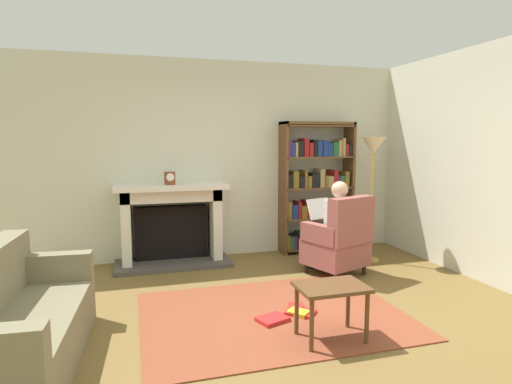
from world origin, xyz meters
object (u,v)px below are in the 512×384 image
armchair_reading (340,241)px  seated_reader (333,223)px  bookshelf (316,189)px  fireplace (172,221)px  mantel_clock (170,178)px  sofa_floral (14,327)px  side_table (331,294)px  floor_lamp (373,157)px

armchair_reading → seated_reader: 0.23m
seated_reader → bookshelf: bearing=-123.7°
seated_reader → armchair_reading: bearing=90.0°
fireplace → mantel_clock: bearing=-99.7°
seated_reader → sofa_floral: seated_reader is taller
fireplace → sofa_floral: size_ratio=0.84×
armchair_reading → side_table: size_ratio=1.73×
bookshelf → mantel_clock: bearing=-176.3°
fireplace → seated_reader: (1.84, -0.98, 0.06)m
fireplace → side_table: bearing=-68.3°
fireplace → bookshelf: 2.11m
bookshelf → floor_lamp: bearing=-54.4°
seated_reader → floor_lamp: (0.73, 0.32, 0.79)m
side_table → bookshelf: bearing=68.3°
fireplace → armchair_reading: bearing=-30.0°
sofa_floral → armchair_reading: bearing=-63.9°
armchair_reading → sofa_floral: 3.45m
bookshelf → armchair_reading: size_ratio=1.94×
mantel_clock → armchair_reading: (1.90, -0.99, -0.71)m
sofa_floral → seated_reader: bearing=-61.9°
armchair_reading → sofa_floral: size_ratio=0.56×
side_table → floor_lamp: 2.68m
mantel_clock → side_table: (1.05, -2.49, -0.75)m
fireplace → bookshelf: bearing=0.9°
bookshelf → sofa_floral: bearing=-144.4°
fireplace → bookshelf: size_ratio=0.78×
sofa_floral → floor_lamp: floor_lamp is taller
fireplace → mantel_clock: size_ratio=9.10×
mantel_clock → bookshelf: size_ratio=0.09×
mantel_clock → floor_lamp: (2.59, -0.55, 0.27)m
bookshelf → sofa_floral: (-3.39, -2.43, -0.60)m
floor_lamp → sofa_floral: bearing=-155.9°
fireplace → floor_lamp: 2.79m
seated_reader → floor_lamp: bearing=-176.6°
armchair_reading → floor_lamp: size_ratio=0.58×
armchair_reading → sofa_floral: bearing=1.7°
mantel_clock → fireplace: bearing=80.3°
mantel_clock → seated_reader: mantel_clock is taller
bookshelf → side_table: (-1.05, -2.63, -0.54)m
mantel_clock → bookshelf: 2.11m
seated_reader → sofa_floral: 3.47m
sofa_floral → floor_lamp: (3.88, 1.74, 1.09)m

